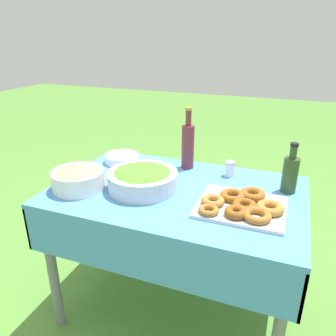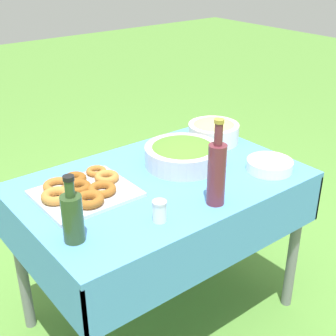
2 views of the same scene
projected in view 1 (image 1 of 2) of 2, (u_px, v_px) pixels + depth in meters
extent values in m
plane|color=#568C38|center=(176.00, 307.00, 1.90)|extent=(14.00, 14.00, 0.00)
cube|color=#4C8CD1|center=(177.00, 192.00, 1.62)|extent=(1.21, 0.79, 0.02)
cube|color=#4C8CD1|center=(145.00, 259.00, 1.33)|extent=(1.21, 0.01, 0.22)
cube|color=#4C8CD1|center=(198.00, 183.00, 2.00)|extent=(1.21, 0.01, 0.22)
cube|color=#4C8CD1|center=(78.00, 194.00, 1.86)|extent=(0.01, 0.79, 0.22)
cube|color=#4C8CD1|center=(303.00, 238.00, 1.46)|extent=(0.01, 0.79, 0.22)
cylinder|color=slate|center=(52.00, 269.00, 1.66)|extent=(0.05, 0.05, 0.74)
cylinder|color=slate|center=(278.00, 336.00, 1.29)|extent=(0.05, 0.05, 0.74)
cylinder|color=slate|center=(118.00, 208.00, 2.24)|extent=(0.05, 0.05, 0.74)
cylinder|color=slate|center=(286.00, 242.00, 1.87)|extent=(0.05, 0.05, 0.74)
cylinder|color=silver|center=(143.00, 180.00, 1.61)|extent=(0.34, 0.34, 0.09)
ellipsoid|color=#51892D|center=(143.00, 175.00, 1.59)|extent=(0.30, 0.30, 0.07)
cylinder|color=white|center=(78.00, 180.00, 1.61)|extent=(0.25, 0.25, 0.09)
ellipsoid|color=tan|center=(78.00, 174.00, 1.59)|extent=(0.22, 0.22, 0.07)
cube|color=silver|center=(241.00, 207.00, 1.44)|extent=(0.38, 0.32, 0.02)
torus|color=#B27533|center=(213.00, 201.00, 1.44)|extent=(0.14, 0.14, 0.03)
torus|color=#93561E|center=(233.00, 195.00, 1.49)|extent=(0.15, 0.15, 0.03)
torus|color=#B27533|center=(270.00, 208.00, 1.38)|extent=(0.15, 0.15, 0.04)
torus|color=#93561E|center=(252.00, 194.00, 1.49)|extent=(0.15, 0.15, 0.04)
torus|color=brown|center=(245.00, 205.00, 1.40)|extent=(0.14, 0.14, 0.03)
torus|color=brown|center=(236.00, 212.00, 1.34)|extent=(0.12, 0.12, 0.03)
torus|color=#A36628|center=(257.00, 215.00, 1.32)|extent=(0.16, 0.16, 0.03)
torus|color=#A36628|center=(209.00, 210.00, 1.37)|extent=(0.12, 0.12, 0.02)
cylinder|color=white|center=(122.00, 161.00, 1.95)|extent=(0.20, 0.20, 0.01)
cylinder|color=white|center=(122.00, 159.00, 1.95)|extent=(0.20, 0.20, 0.01)
cylinder|color=white|center=(122.00, 157.00, 1.94)|extent=(0.20, 0.20, 0.01)
cylinder|color=white|center=(122.00, 156.00, 1.94)|extent=(0.20, 0.20, 0.01)
cylinder|color=#2D4723|center=(290.00, 175.00, 1.56)|extent=(0.07, 0.07, 0.17)
cylinder|color=#2D4723|center=(293.00, 152.00, 1.52)|extent=(0.03, 0.03, 0.06)
cylinder|color=black|center=(295.00, 145.00, 1.50)|extent=(0.04, 0.04, 0.01)
cylinder|color=maroon|center=(188.00, 147.00, 1.83)|extent=(0.07, 0.07, 0.25)
cylinder|color=maroon|center=(189.00, 118.00, 1.77)|extent=(0.03, 0.03, 0.09)
cylinder|color=#A58C33|center=(189.00, 109.00, 1.75)|extent=(0.04, 0.04, 0.02)
cylinder|color=white|center=(230.00, 170.00, 1.75)|extent=(0.05, 0.05, 0.07)
cylinder|color=silver|center=(230.00, 163.00, 1.74)|extent=(0.05, 0.05, 0.01)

